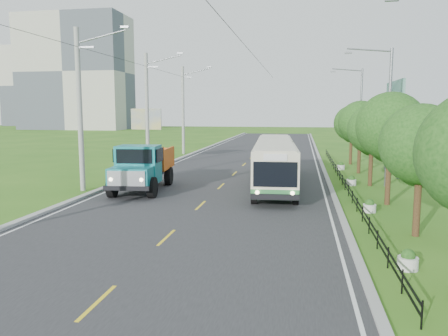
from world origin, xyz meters
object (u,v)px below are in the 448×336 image
(planter_far, at_px, (341,166))
(billboard_left, at_px, (146,123))
(tree_back, at_px, (352,125))
(streetlight_far, at_px, (359,112))
(tree_fifth, at_px, (361,125))
(tree_second, at_px, (421,149))
(bus, at_px, (275,159))
(planter_mid, at_px, (351,181))
(planter_near, at_px, (369,207))
(streetlight_mid, at_px, (386,112))
(dump_truck, at_px, (143,164))
(tree_fourth, at_px, (373,132))
(pole_far, at_px, (183,110))
(pole_mid, at_px, (147,110))
(pole_near, at_px, (80,109))
(tree_third, at_px, (391,130))
(planter_front, at_px, (408,261))
(billboard_right, at_px, (394,106))

(planter_far, bearing_deg, billboard_left, 173.69)
(tree_back, distance_m, streetlight_far, 2.37)
(streetlight_far, bearing_deg, tree_fifth, -95.71)
(tree_second, bearing_deg, bus, 120.02)
(planter_mid, relative_size, bus, 0.04)
(planter_near, relative_size, planter_far, 1.00)
(streetlight_mid, xyz_separation_m, dump_truck, (-15.22, -4.24, -3.25))
(tree_fourth, height_order, planter_mid, tree_fourth)
(tree_second, relative_size, streetlight_far, 0.58)
(streetlight_mid, height_order, dump_truck, streetlight_mid)
(pole_far, distance_m, tree_fifth, 22.25)
(tree_second, bearing_deg, streetlight_mid, 86.21)
(pole_mid, height_order, tree_fifth, pole_mid)
(pole_near, distance_m, tree_third, 18.17)
(pole_mid, relative_size, tree_fourth, 1.85)
(planter_near, bearing_deg, tree_second, -71.97)
(tree_third, height_order, planter_front, tree_third)
(pole_near, bearing_deg, pole_far, 90.00)
(pole_near, height_order, streetlight_far, pole_near)
(planter_mid, height_order, billboard_right, billboard_right)
(tree_fourth, bearing_deg, tree_fifth, 90.00)
(planter_front, relative_size, planter_mid, 1.00)
(pole_mid, distance_m, tree_back, 18.89)
(tree_fifth, xyz_separation_m, bus, (-6.39, -6.94, -2.09))
(pole_near, bearing_deg, tree_second, -20.74)
(tree_fifth, bearing_deg, planter_mid, -101.56)
(billboard_right, distance_m, bus, 11.71)
(streetlight_far, relative_size, bus, 0.59)
(billboard_right, bearing_deg, tree_third, -101.64)
(pole_mid, bearing_deg, tree_back, 15.84)
(tree_third, relative_size, bus, 0.39)
(pole_near, bearing_deg, streetlight_mid, 14.81)
(tree_second, height_order, billboard_right, billboard_right)
(pole_near, bearing_deg, billboard_right, 28.14)
(streetlight_mid, height_order, streetlight_far, same)
(planter_front, relative_size, billboard_right, 0.09)
(tree_third, bearing_deg, billboard_left, 140.67)
(tree_second, xyz_separation_m, streetlight_mid, (0.79, 11.86, 1.38))
(tree_fifth, relative_size, bus, 0.38)
(streetlight_mid, relative_size, streetlight_far, 1.00)
(tree_fifth, bearing_deg, planter_far, 124.05)
(tree_third, distance_m, billboard_left, 25.02)
(bus, bearing_deg, tree_fifth, 43.81)
(billboard_right, xyz_separation_m, bus, (-8.84, -6.80, -3.58))
(pole_far, bearing_deg, pole_mid, -90.00)
(billboard_left, bearing_deg, planter_front, -55.16)
(tree_third, relative_size, planter_mid, 8.96)
(pole_far, height_order, bus, pole_far)
(streetlight_far, distance_m, planter_far, 7.84)
(tree_back, relative_size, planter_far, 8.21)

